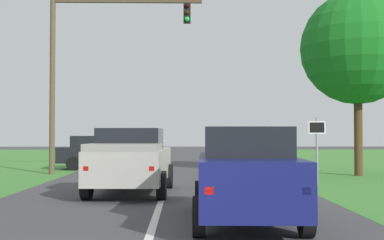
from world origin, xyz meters
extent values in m
plane|color=#424244|center=(0.00, 9.85, 0.00)|extent=(120.00, 120.00, 0.00)
cube|color=navy|center=(1.86, 4.50, 0.86)|extent=(2.05, 4.84, 0.99)
cube|color=black|center=(1.87, 4.73, 1.65)|extent=(1.76, 3.02, 0.59)
cube|color=red|center=(1.00, 2.17, 0.91)|extent=(0.14, 0.07, 0.12)
cube|color=red|center=(2.53, 2.11, 0.91)|extent=(0.14, 0.07, 0.12)
cylinder|color=black|center=(0.98, 6.01, 0.36)|extent=(0.25, 0.73, 0.72)
cylinder|color=black|center=(2.85, 5.94, 0.36)|extent=(0.25, 0.73, 0.72)
cylinder|color=black|center=(0.87, 3.05, 0.36)|extent=(0.25, 0.73, 0.72)
cylinder|color=black|center=(2.73, 2.98, 0.36)|extent=(0.25, 0.73, 0.72)
cube|color=#B7B2A8|center=(-0.97, 9.76, 0.87)|extent=(2.25, 5.06, 0.94)
cube|color=black|center=(-0.98, 9.51, 1.66)|extent=(1.88, 1.96, 0.64)
cube|color=#9C978F|center=(-1.02, 8.22, 1.44)|extent=(2.03, 1.97, 0.20)
cube|color=red|center=(-1.90, 7.33, 0.92)|extent=(0.14, 0.07, 0.12)
cube|color=red|center=(-0.21, 7.27, 0.92)|extent=(0.14, 0.07, 0.12)
cylinder|color=black|center=(-1.94, 11.35, 0.40)|extent=(0.28, 0.81, 0.80)
cylinder|color=black|center=(0.12, 11.27, 0.40)|extent=(0.28, 0.81, 0.80)
cylinder|color=black|center=(-2.05, 8.26, 0.40)|extent=(0.28, 0.81, 0.80)
cylinder|color=black|center=(0.01, 8.18, 0.40)|extent=(0.28, 0.81, 0.80)
cylinder|color=brown|center=(-5.31, 17.36, 4.24)|extent=(0.24, 0.24, 8.47)
cube|color=#4C3D2B|center=(-1.93, 17.36, 7.87)|extent=(6.77, 0.16, 0.16)
cube|color=black|center=(0.78, 17.36, 7.32)|extent=(0.32, 0.28, 0.90)
sphere|color=black|center=(0.78, 17.21, 7.62)|extent=(0.22, 0.22, 0.22)
sphere|color=black|center=(0.78, 17.21, 7.32)|extent=(0.22, 0.22, 0.22)
sphere|color=#1ED83F|center=(0.78, 17.21, 7.02)|extent=(0.22, 0.22, 0.22)
cylinder|color=gray|center=(5.32, 12.11, 1.19)|extent=(0.08, 0.08, 2.39)
cube|color=white|center=(5.32, 12.08, 2.04)|extent=(0.60, 0.03, 0.44)
cube|color=black|center=(5.32, 12.07, 2.04)|extent=(0.52, 0.01, 0.36)
cylinder|color=#4C351E|center=(8.22, 16.28, 1.86)|extent=(0.36, 0.36, 3.73)
sphere|color=#186C1E|center=(8.22, 16.28, 5.58)|extent=(4.94, 4.94, 4.94)
cube|color=black|center=(-3.45, 20.74, 0.74)|extent=(4.65, 1.94, 0.80)
cube|color=black|center=(-3.68, 20.74, 1.43)|extent=(2.80, 1.70, 0.58)
cube|color=red|center=(-1.16, 19.99, 0.78)|extent=(0.06, 0.14, 0.12)
cube|color=red|center=(-1.17, 21.54, 0.78)|extent=(0.06, 0.14, 0.12)
cylinder|color=black|center=(-4.88, 19.78, 0.34)|extent=(0.68, 0.23, 0.68)
cylinder|color=black|center=(-4.90, 21.68, 0.34)|extent=(0.68, 0.23, 0.68)
cylinder|color=black|center=(-2.01, 19.81, 0.34)|extent=(0.68, 0.23, 0.68)
cylinder|color=black|center=(-2.03, 21.71, 0.34)|extent=(0.68, 0.23, 0.68)
camera|label=1|loc=(0.58, -6.00, 1.80)|focal=48.28mm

